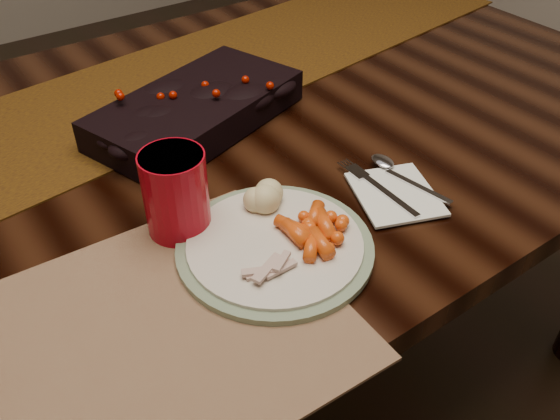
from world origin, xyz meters
TOP-DOWN VIEW (x-y plane):
  - floor at (0.00, 0.00)m, footprint 5.00×5.00m
  - dining_table at (0.00, 0.00)m, footprint 1.80×1.00m
  - table_runner at (0.05, 0.19)m, footprint 1.74×0.57m
  - centerpiece at (0.02, 0.04)m, footprint 0.40×0.29m
  - placemat_main at (-0.28, -0.33)m, footprint 0.51×0.38m
  - placemat_second at (-0.39, -0.33)m, footprint 0.53×0.43m
  - dinner_plate at (-0.05, -0.30)m, footprint 0.27×0.27m
  - baby_carrots at (-0.00, -0.33)m, footprint 0.12×0.11m
  - mashed_potatoes at (-0.03, -0.24)m, footprint 0.09×0.09m
  - turkey_shreds at (-0.09, -0.35)m, footprint 0.08×0.07m
  - napkin at (0.16, -0.31)m, footprint 0.15×0.16m
  - fork at (0.15, -0.29)m, footprint 0.03×0.15m
  - spoon at (0.19, -0.30)m, footprint 0.05×0.15m
  - red_cup at (-0.13, -0.19)m, footprint 0.09×0.09m

SIDE VIEW (x-z plane):
  - floor at x=0.00m, z-range 0.00..0.00m
  - dining_table at x=0.00m, z-range 0.00..0.75m
  - table_runner at x=0.05m, z-range 0.75..0.75m
  - placemat_second at x=-0.39m, z-range 0.75..0.75m
  - placemat_main at x=-0.28m, z-range 0.75..0.75m
  - napkin at x=0.16m, z-range 0.75..0.76m
  - fork at x=0.15m, z-range 0.76..0.76m
  - spoon at x=0.19m, z-range 0.76..0.76m
  - dinner_plate at x=-0.05m, z-range 0.75..0.77m
  - turkey_shreds at x=-0.09m, z-range 0.77..0.78m
  - baby_carrots at x=0.00m, z-range 0.77..0.79m
  - centerpiece at x=0.02m, z-range 0.75..0.83m
  - mashed_potatoes at x=-0.03m, z-range 0.77..0.81m
  - red_cup at x=-0.13m, z-range 0.75..0.87m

